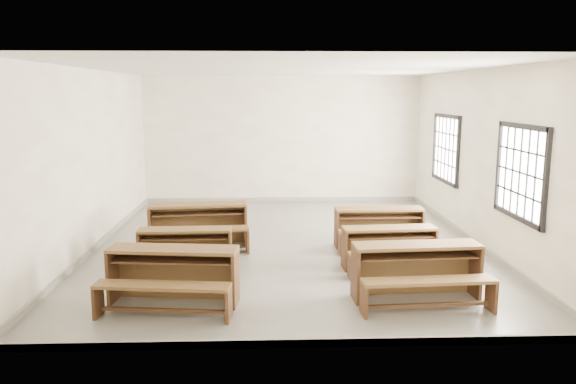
{
  "coord_description": "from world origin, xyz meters",
  "views": [
    {
      "loc": [
        -0.36,
        -10.06,
        2.79
      ],
      "look_at": [
        0.0,
        0.0,
        1.0
      ],
      "focal_mm": 35.0,
      "sensor_mm": 36.0,
      "label": 1
    }
  ],
  "objects_px": {
    "desk_set_2": "(198,222)",
    "desk_set_5": "(379,225)",
    "desk_set_3": "(417,268)",
    "desk_set_1": "(185,246)",
    "desk_set_0": "(172,272)",
    "desk_set_4": "(390,245)"
  },
  "relations": [
    {
      "from": "desk_set_0",
      "to": "desk_set_1",
      "type": "distance_m",
      "value": 1.5
    },
    {
      "from": "desk_set_0",
      "to": "desk_set_5",
      "type": "xyz_separation_m",
      "value": [
        3.29,
        2.72,
        -0.03
      ]
    },
    {
      "from": "desk_set_5",
      "to": "desk_set_2",
      "type": "bearing_deg",
      "value": 177.24
    },
    {
      "from": "desk_set_3",
      "to": "desk_set_0",
      "type": "bearing_deg",
      "value": 177.76
    },
    {
      "from": "desk_set_3",
      "to": "desk_set_1",
      "type": "bearing_deg",
      "value": 153.37
    },
    {
      "from": "desk_set_2",
      "to": "desk_set_3",
      "type": "height_order",
      "value": "desk_set_2"
    },
    {
      "from": "desk_set_1",
      "to": "desk_set_5",
      "type": "height_order",
      "value": "desk_set_5"
    },
    {
      "from": "desk_set_2",
      "to": "desk_set_1",
      "type": "bearing_deg",
      "value": -98.34
    },
    {
      "from": "desk_set_2",
      "to": "desk_set_3",
      "type": "xyz_separation_m",
      "value": [
        3.29,
        -2.78,
        -0.01
      ]
    },
    {
      "from": "desk_set_2",
      "to": "desk_set_3",
      "type": "bearing_deg",
      "value": -46.43
    },
    {
      "from": "desk_set_5",
      "to": "desk_set_1",
      "type": "bearing_deg",
      "value": -160.67
    },
    {
      "from": "desk_set_0",
      "to": "desk_set_1",
      "type": "xyz_separation_m",
      "value": [
        -0.06,
        1.5,
        -0.06
      ]
    },
    {
      "from": "desk_set_5",
      "to": "desk_set_3",
      "type": "bearing_deg",
      "value": -90.82
    },
    {
      "from": "desk_set_2",
      "to": "desk_set_4",
      "type": "height_order",
      "value": "desk_set_2"
    },
    {
      "from": "desk_set_1",
      "to": "desk_set_4",
      "type": "relative_size",
      "value": 0.96
    },
    {
      "from": "desk_set_4",
      "to": "desk_set_3",
      "type": "bearing_deg",
      "value": -90.72
    },
    {
      "from": "desk_set_0",
      "to": "desk_set_4",
      "type": "bearing_deg",
      "value": 30.59
    },
    {
      "from": "desk_set_4",
      "to": "desk_set_5",
      "type": "distance_m",
      "value": 1.28
    },
    {
      "from": "desk_set_3",
      "to": "desk_set_2",
      "type": "bearing_deg",
      "value": 136.53
    },
    {
      "from": "desk_set_2",
      "to": "desk_set_5",
      "type": "xyz_separation_m",
      "value": [
        3.3,
        -0.12,
        -0.04
      ]
    },
    {
      "from": "desk_set_3",
      "to": "desk_set_5",
      "type": "distance_m",
      "value": 2.66
    },
    {
      "from": "desk_set_3",
      "to": "desk_set_4",
      "type": "distance_m",
      "value": 1.38
    }
  ]
}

